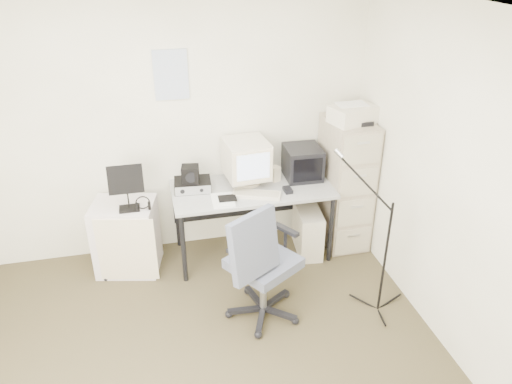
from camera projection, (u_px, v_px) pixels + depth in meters
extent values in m
cube|color=#443C2A|center=(213.00, 374.00, 3.65)|extent=(3.60, 3.60, 0.01)
cube|color=white|center=(192.00, 15.00, 2.48)|extent=(3.60, 3.60, 0.01)
cube|color=white|center=(177.00, 128.00, 4.61)|extent=(3.60, 0.02, 2.50)
cube|color=white|center=(464.00, 197.00, 3.43)|extent=(0.02, 3.60, 2.50)
cube|color=white|center=(171.00, 75.00, 4.37)|extent=(0.30, 0.02, 0.44)
cube|color=gray|center=(345.00, 183.00, 4.94)|extent=(0.40, 0.60, 1.30)
cube|color=white|center=(353.00, 114.00, 4.57)|extent=(0.47, 0.38, 0.16)
cube|color=#A6A6A6|center=(252.00, 221.00, 4.85)|extent=(1.50, 0.70, 0.73)
cube|color=white|center=(246.00, 163.00, 4.67)|extent=(0.42, 0.44, 0.43)
cube|color=black|center=(303.00, 162.00, 4.82)|extent=(0.35, 0.37, 0.31)
cube|color=beige|center=(275.00, 174.00, 4.78)|extent=(0.10, 0.10, 0.15)
cube|color=white|center=(256.00, 195.00, 4.53)|extent=(0.47, 0.30, 0.02)
cube|color=black|center=(288.00, 190.00, 4.60)|extent=(0.07, 0.12, 0.04)
cube|color=black|center=(193.00, 185.00, 4.63)|extent=(0.35, 0.27, 0.10)
cube|color=black|center=(190.00, 174.00, 4.55)|extent=(0.18, 0.17, 0.15)
cube|color=white|center=(223.00, 200.00, 4.45)|extent=(0.21, 0.27, 0.02)
cube|color=white|center=(308.00, 230.00, 4.96)|extent=(0.28, 0.52, 0.46)
cube|color=#515564|center=(264.00, 261.00, 3.97)|extent=(0.86, 0.86, 1.08)
cube|color=silver|center=(127.00, 237.00, 4.64)|extent=(0.64, 0.56, 0.69)
cube|color=black|center=(127.00, 187.00, 4.30)|extent=(0.31, 0.19, 0.44)
torus|color=black|center=(143.00, 205.00, 4.38)|extent=(0.17, 0.17, 0.02)
cylinder|color=black|center=(387.00, 242.00, 3.96)|extent=(0.03, 0.03, 1.35)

